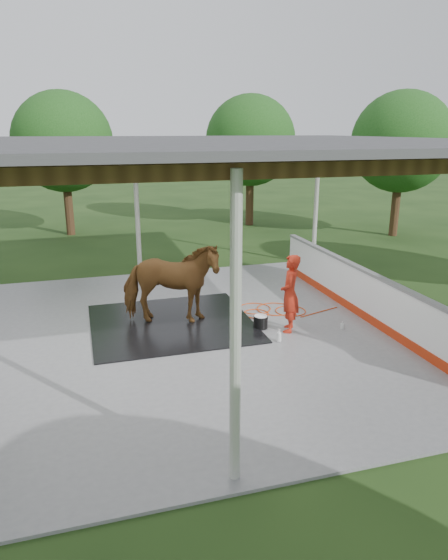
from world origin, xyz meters
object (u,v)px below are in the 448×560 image
object	(u,v)px
handler	(290,294)
horse	(170,283)
wash_bucket	(261,322)
dasher_board	(360,293)

from	to	relation	value
handler	horse	bearing A→B (deg)	-90.42
wash_bucket	dasher_board	bearing A→B (deg)	3.12
horse	wash_bucket	distance (m)	2.18
horse	dasher_board	bearing A→B (deg)	-83.21
dasher_board	wash_bucket	world-z (taller)	dasher_board
dasher_board	wash_bucket	xyz separation A→B (m)	(-2.55, -0.14, -0.39)
wash_bucket	horse	bearing A→B (deg)	155.82
dasher_board	horse	world-z (taller)	horse
horse	handler	world-z (taller)	horse
horse	handler	bearing A→B (deg)	-99.62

